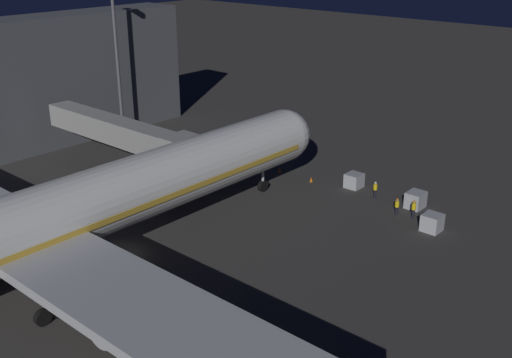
{
  "coord_description": "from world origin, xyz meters",
  "views": [
    {
      "loc": [
        -38.63,
        26.84,
        24.82
      ],
      "look_at": [
        -3.0,
        -13.75,
        3.5
      ],
      "focal_mm": 43.21,
      "sensor_mm": 36.0,
      "label": 1
    }
  ],
  "objects_px": {
    "traffic_cone_nose_starboard": "(280,170)",
    "baggage_container_far_row": "(416,200)",
    "ground_crew_near_nose_gear": "(375,189)",
    "ground_crew_by_belt_loader": "(397,206)",
    "jet_bridge": "(129,135)",
    "apron_floodlight_mast": "(117,55)",
    "airliner_at_gate": "(8,236)",
    "ground_crew_under_port_wing": "(414,209)",
    "traffic_cone_nose_port": "(311,179)",
    "baggage_container_near_belt": "(432,223)",
    "baggage_container_mid_row": "(354,181)"
  },
  "relations": [
    {
      "from": "traffic_cone_nose_port",
      "to": "airliner_at_gate",
      "type": "bearing_deg",
      "value": 86.18
    },
    {
      "from": "airliner_at_gate",
      "to": "ground_crew_by_belt_loader",
      "type": "xyz_separation_m",
      "value": [
        -13.4,
        -31.5,
        -4.28
      ]
    },
    {
      "from": "baggage_container_mid_row",
      "to": "ground_crew_under_port_wing",
      "type": "distance_m",
      "value": 9.0
    },
    {
      "from": "airliner_at_gate",
      "to": "ground_crew_under_port_wing",
      "type": "distance_m",
      "value": 35.37
    },
    {
      "from": "ground_crew_near_nose_gear",
      "to": "ground_crew_by_belt_loader",
      "type": "relative_size",
      "value": 1.07
    },
    {
      "from": "apron_floodlight_mast",
      "to": "baggage_container_mid_row",
      "type": "bearing_deg",
      "value": -169.89
    },
    {
      "from": "jet_bridge",
      "to": "traffic_cone_nose_starboard",
      "type": "xyz_separation_m",
      "value": [
        -10.22,
        -12.76,
        -5.04
      ]
    },
    {
      "from": "jet_bridge",
      "to": "baggage_container_far_row",
      "type": "height_order",
      "value": "jet_bridge"
    },
    {
      "from": "ground_crew_under_port_wing",
      "to": "traffic_cone_nose_port",
      "type": "bearing_deg",
      "value": -5.47
    },
    {
      "from": "baggage_container_near_belt",
      "to": "ground_crew_near_nose_gear",
      "type": "distance_m",
      "value": 8.31
    },
    {
      "from": "ground_crew_under_port_wing",
      "to": "traffic_cone_nose_starboard",
      "type": "height_order",
      "value": "ground_crew_under_port_wing"
    },
    {
      "from": "baggage_container_mid_row",
      "to": "baggage_container_far_row",
      "type": "distance_m",
      "value": 7.41
    },
    {
      "from": "baggage_container_far_row",
      "to": "ground_crew_near_nose_gear",
      "type": "height_order",
      "value": "ground_crew_near_nose_gear"
    },
    {
      "from": "jet_bridge",
      "to": "ground_crew_under_port_wing",
      "type": "xyz_separation_m",
      "value": [
        -27.43,
        -11.53,
        -4.27
      ]
    },
    {
      "from": "jet_bridge",
      "to": "ground_crew_under_port_wing",
      "type": "relative_size",
      "value": 12.34
    },
    {
      "from": "ground_crew_near_nose_gear",
      "to": "ground_crew_by_belt_loader",
      "type": "distance_m",
      "value": 4.22
    },
    {
      "from": "baggage_container_far_row",
      "to": "ground_crew_by_belt_loader",
      "type": "height_order",
      "value": "ground_crew_by_belt_loader"
    },
    {
      "from": "ground_crew_under_port_wing",
      "to": "apron_floodlight_mast",
      "type": "bearing_deg",
      "value": 3.87
    },
    {
      "from": "baggage_container_near_belt",
      "to": "ground_crew_by_belt_loader",
      "type": "xyz_separation_m",
      "value": [
        4.09,
        -0.92,
        0.14
      ]
    },
    {
      "from": "apron_floodlight_mast",
      "to": "traffic_cone_nose_port",
      "type": "relative_size",
      "value": 34.84
    },
    {
      "from": "airliner_at_gate",
      "to": "baggage_container_far_row",
      "type": "bearing_deg",
      "value": -112.12
    },
    {
      "from": "apron_floodlight_mast",
      "to": "baggage_container_mid_row",
      "type": "xyz_separation_m",
      "value": [
        -32.02,
        -5.71,
        -10.28
      ]
    },
    {
      "from": "jet_bridge",
      "to": "ground_crew_by_belt_loader",
      "type": "distance_m",
      "value": 28.51
    },
    {
      "from": "baggage_container_near_belt",
      "to": "ground_crew_under_port_wing",
      "type": "distance_m",
      "value": 2.75
    },
    {
      "from": "ground_crew_near_nose_gear",
      "to": "traffic_cone_nose_starboard",
      "type": "relative_size",
      "value": 3.3
    },
    {
      "from": "baggage_container_mid_row",
      "to": "ground_crew_by_belt_loader",
      "type": "relative_size",
      "value": 1.01
    },
    {
      "from": "baggage_container_far_row",
      "to": "ground_crew_near_nose_gear",
      "type": "distance_m",
      "value": 4.23
    },
    {
      "from": "traffic_cone_nose_port",
      "to": "ground_crew_near_nose_gear",
      "type": "bearing_deg",
      "value": -175.34
    },
    {
      "from": "airliner_at_gate",
      "to": "ground_crew_by_belt_loader",
      "type": "relative_size",
      "value": 40.27
    },
    {
      "from": "jet_bridge",
      "to": "baggage_container_mid_row",
      "type": "distance_m",
      "value": 24.28
    },
    {
      "from": "baggage_container_mid_row",
      "to": "traffic_cone_nose_port",
      "type": "height_order",
      "value": "baggage_container_mid_row"
    },
    {
      "from": "airliner_at_gate",
      "to": "ground_crew_under_port_wing",
      "type": "height_order",
      "value": "airliner_at_gate"
    },
    {
      "from": "baggage_container_near_belt",
      "to": "airliner_at_gate",
      "type": "bearing_deg",
      "value": 60.24
    },
    {
      "from": "ground_crew_by_belt_loader",
      "to": "ground_crew_under_port_wing",
      "type": "relative_size",
      "value": 0.9
    },
    {
      "from": "baggage_container_near_belt",
      "to": "baggage_container_mid_row",
      "type": "xyz_separation_m",
      "value": [
        10.96,
        -4.15,
        -0.03
      ]
    },
    {
      "from": "jet_bridge",
      "to": "airliner_at_gate",
      "type": "bearing_deg",
      "value": 121.55
    },
    {
      "from": "baggage_container_near_belt",
      "to": "ground_crew_by_belt_loader",
      "type": "distance_m",
      "value": 4.19
    },
    {
      "from": "ground_crew_by_belt_loader",
      "to": "ground_crew_near_nose_gear",
      "type": "bearing_deg",
      "value": -29.89
    },
    {
      "from": "traffic_cone_nose_port",
      "to": "baggage_container_near_belt",
      "type": "bearing_deg",
      "value": 171.06
    },
    {
      "from": "baggage_container_far_row",
      "to": "ground_crew_near_nose_gear",
      "type": "relative_size",
      "value": 1.03
    },
    {
      "from": "ground_crew_by_belt_loader",
      "to": "traffic_cone_nose_starboard",
      "type": "height_order",
      "value": "ground_crew_by_belt_loader"
    },
    {
      "from": "traffic_cone_nose_starboard",
      "to": "baggage_container_far_row",
      "type": "bearing_deg",
      "value": -175.52
    },
    {
      "from": "ground_crew_near_nose_gear",
      "to": "ground_crew_by_belt_loader",
      "type": "bearing_deg",
      "value": 150.11
    },
    {
      "from": "ground_crew_near_nose_gear",
      "to": "baggage_container_near_belt",
      "type": "bearing_deg",
      "value": 158.68
    },
    {
      "from": "apron_floodlight_mast",
      "to": "ground_crew_near_nose_gear",
      "type": "distance_m",
      "value": 36.93
    },
    {
      "from": "jet_bridge",
      "to": "traffic_cone_nose_starboard",
      "type": "height_order",
      "value": "jet_bridge"
    },
    {
      "from": "airliner_at_gate",
      "to": "ground_crew_near_nose_gear",
      "type": "bearing_deg",
      "value": -106.18
    },
    {
      "from": "jet_bridge",
      "to": "baggage_container_near_belt",
      "type": "height_order",
      "value": "jet_bridge"
    },
    {
      "from": "jet_bridge",
      "to": "apron_floodlight_mast",
      "type": "height_order",
      "value": "apron_floodlight_mast"
    },
    {
      "from": "baggage_container_near_belt",
      "to": "traffic_cone_nose_port",
      "type": "xyz_separation_m",
      "value": [
        15.29,
        -2.41,
        -0.52
      ]
    }
  ]
}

